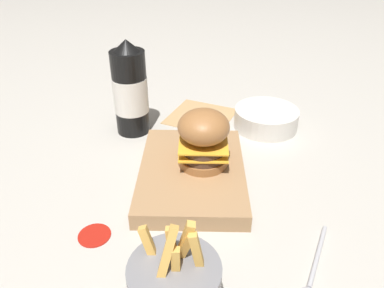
% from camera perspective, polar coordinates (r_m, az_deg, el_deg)
% --- Properties ---
extents(ground_plane, '(6.00, 6.00, 0.00)m').
position_cam_1_polar(ground_plane, '(0.75, -6.07, -4.78)').
color(ground_plane, '#B7B2A8').
extents(serving_board, '(0.28, 0.20, 0.03)m').
position_cam_1_polar(serving_board, '(0.72, 0.00, -4.45)').
color(serving_board, '#A37A51').
rests_on(serving_board, ground_plane).
extents(burger, '(0.10, 0.10, 0.11)m').
position_cam_1_polar(burger, '(0.69, 1.76, 0.90)').
color(burger, '#9E6638').
rests_on(burger, serving_board).
extents(ketchup_bottle, '(0.08, 0.08, 0.22)m').
position_cam_1_polar(ketchup_bottle, '(0.86, -9.37, 7.93)').
color(ketchup_bottle, black).
rests_on(ketchup_bottle, ground_plane).
extents(side_bowl, '(0.15, 0.15, 0.05)m').
position_cam_1_polar(side_bowl, '(0.92, 11.23, 3.95)').
color(side_bowl, silver).
rests_on(side_bowl, ground_plane).
extents(spoon, '(0.16, 0.09, 0.01)m').
position_cam_1_polar(spoon, '(0.58, 17.67, -19.25)').
color(spoon, '#B2B2B7').
rests_on(spoon, ground_plane).
extents(ketchup_puddle, '(0.05, 0.05, 0.00)m').
position_cam_1_polar(ketchup_puddle, '(0.64, -14.65, -13.26)').
color(ketchup_puddle, '#B21E14').
rests_on(ketchup_puddle, ground_plane).
extents(parchment_square, '(0.20, 0.20, 0.00)m').
position_cam_1_polar(parchment_square, '(0.96, 1.35, 4.29)').
color(parchment_square, tan).
rests_on(parchment_square, ground_plane).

